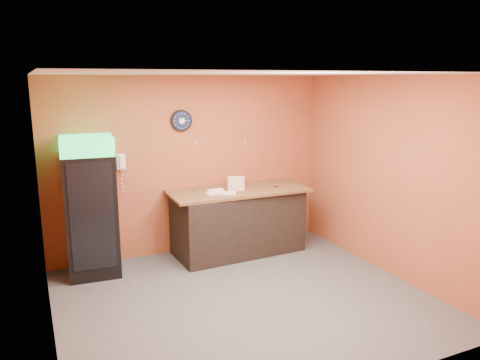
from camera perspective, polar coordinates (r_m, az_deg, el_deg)
floor at (r=6.14m, az=0.50°, el=-14.31°), size 4.50×4.50×0.00m
back_wall at (r=7.47m, az=-6.01°, el=1.82°), size 4.50×0.02×2.80m
left_wall at (r=5.15m, az=-22.85°, el=-3.87°), size 0.02×4.00×2.80m
right_wall at (r=6.89m, az=17.71°, el=0.42°), size 0.02×4.00×2.80m
ceiling at (r=5.49m, az=0.55°, el=12.84°), size 4.50×4.00×0.02m
beverage_cooler at (r=6.85m, az=-17.67°, el=-3.38°), size 0.74×0.75×1.98m
prep_counter at (r=7.50m, az=-0.25°, el=-5.15°), size 2.03×0.97×1.00m
wall_clock at (r=7.30m, az=-7.17°, el=7.20°), size 0.33×0.06×0.33m
wall_phone at (r=7.12m, az=-14.32°, el=2.18°), size 0.12×0.11×0.23m
butcher_paper at (r=7.37m, az=-0.25°, el=-1.29°), size 2.20×1.00×0.04m
sub_roll_stack at (r=7.27m, az=-0.51°, el=-0.43°), size 0.27×0.15×0.22m
wrapped_sandwich_left at (r=7.05m, az=-3.07°, el=-1.59°), size 0.29×0.16×0.04m
wrapped_sandwich_mid at (r=7.02m, az=-1.66°, el=-1.62°), size 0.30×0.24×0.04m
wrapped_sandwich_right at (r=7.21m, az=-3.04°, el=-1.29°), size 0.27×0.14×0.04m
kitchen_tool at (r=7.37m, az=-0.52°, el=-0.88°), size 0.06×0.06×0.06m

